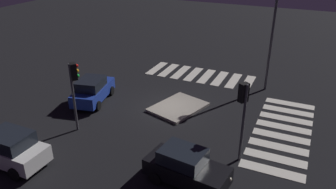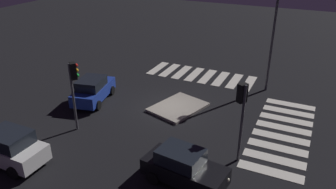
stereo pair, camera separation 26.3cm
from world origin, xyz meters
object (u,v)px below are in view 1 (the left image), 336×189
at_px(traffic_light_south, 243,103).
at_px(street_lamp, 274,23).
at_px(traffic_light_west, 74,80).
at_px(car_blue, 93,90).
at_px(car_white, 9,148).
at_px(car_black, 186,167).
at_px(traffic_island, 178,107).

relative_size(traffic_light_south, street_lamp, 0.58).
height_order(traffic_light_west, traffic_light_south, traffic_light_south).
relative_size(car_blue, street_lamp, 0.58).
height_order(car_white, traffic_light_south, traffic_light_south).
height_order(car_blue, street_lamp, street_lamp).
height_order(traffic_light_west, street_lamp, street_lamp).
distance_m(car_black, street_lamp, 13.17).
bearing_deg(car_blue, street_lamp, -68.43).
xyz_separation_m(car_blue, car_white, (-7.61, -0.43, 0.03)).
bearing_deg(car_blue, traffic_light_south, -114.75).
bearing_deg(car_white, street_lamp, -124.05).
relative_size(car_black, traffic_light_west, 0.98).
xyz_separation_m(car_white, traffic_light_west, (4.15, -1.08, 2.29)).
height_order(traffic_island, street_lamp, street_lamp).
bearing_deg(street_lamp, traffic_island, 139.52).
distance_m(traffic_island, street_lamp, 8.89).
xyz_separation_m(car_white, street_lamp, (14.69, -10.21, 4.15)).
bearing_deg(car_blue, car_black, -132.36).
relative_size(traffic_light_west, street_lamp, 0.57).
bearing_deg(car_blue, traffic_light_west, -168.48).
bearing_deg(traffic_light_south, street_lamp, -55.69).
height_order(car_blue, traffic_light_west, traffic_light_west).
bearing_deg(traffic_light_west, car_blue, 61.62).
relative_size(car_white, traffic_light_west, 1.00).
bearing_deg(car_black, traffic_light_west, 173.38).
bearing_deg(car_black, street_lamp, 89.85).
distance_m(traffic_island, car_black, 7.53).
relative_size(traffic_island, traffic_light_south, 1.00).
height_order(car_black, street_lamp, street_lamp).
bearing_deg(traffic_light_south, traffic_light_west, 39.35).
bearing_deg(traffic_light_west, street_lamp, -2.85).
bearing_deg(traffic_light_south, traffic_island, -4.91).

